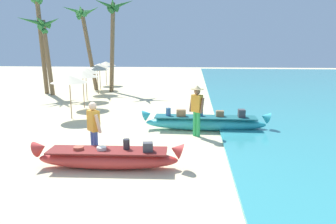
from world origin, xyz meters
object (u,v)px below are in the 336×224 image
boat_red_foreground (108,158)px  palm_tree_far_behind (43,32)px  boat_cyan_midground (205,122)px  person_vendor_hatted (197,107)px  palm_tree_tall_inland (38,9)px  person_tourist_customer (94,128)px  palm_tree_leaning_seaward (113,18)px  palm_tree_mid_cluster (84,23)px

boat_red_foreground → palm_tree_far_behind: 14.69m
boat_red_foreground → boat_cyan_midground: bearing=57.1°
person_vendor_hatted → palm_tree_tall_inland: palm_tree_tall_inland is taller
person_tourist_customer → palm_tree_leaning_seaward: (-2.75, 13.56, 4.01)m
palm_tree_far_behind → person_vendor_hatted: bearing=-43.1°
person_vendor_hatted → person_tourist_customer: 3.93m
palm_tree_tall_inland → palm_tree_far_behind: palm_tree_tall_inland is taller
person_tourist_customer → palm_tree_mid_cluster: 15.63m
boat_cyan_midground → palm_tree_far_behind: size_ratio=0.96×
boat_red_foreground → palm_tree_far_behind: (-7.27, 12.22, 3.72)m
palm_tree_tall_inland → palm_tree_far_behind: (0.56, -0.68, -1.42)m
boat_red_foreground → palm_tree_mid_cluster: 16.47m
person_vendor_hatted → palm_tree_far_behind: 13.44m
palm_tree_leaning_seaward → palm_tree_far_behind: size_ratio=1.25×
boat_cyan_midground → palm_tree_far_behind: (-9.91, 8.13, 3.70)m
person_tourist_customer → palm_tree_far_behind: bearing=120.0°
palm_tree_tall_inland → palm_tree_leaning_seaward: (4.55, 1.22, -0.48)m
person_vendor_hatted → palm_tree_tall_inland: size_ratio=0.26×
palm_tree_tall_inland → palm_tree_mid_cluster: palm_tree_tall_inland is taller
person_vendor_hatted → palm_tree_far_behind: size_ratio=0.36×
palm_tree_tall_inland → boat_red_foreground: bearing=-58.8°
palm_tree_leaning_seaward → palm_tree_mid_cluster: size_ratio=1.05×
boat_cyan_midground → boat_red_foreground: bearing=-122.9°
boat_red_foreground → palm_tree_leaning_seaward: size_ratio=0.64×
palm_tree_mid_cluster → palm_tree_far_behind: palm_tree_mid_cluster is taller
boat_cyan_midground → palm_tree_tall_inland: bearing=139.9°
boat_red_foreground → palm_tree_far_behind: bearing=120.7°
person_tourist_customer → palm_tree_leaning_seaward: palm_tree_leaning_seaward is taller
boat_red_foreground → person_vendor_hatted: size_ratio=2.20×
person_tourist_customer → palm_tree_leaning_seaward: size_ratio=0.26×
boat_red_foreground → person_tourist_customer: bearing=133.9°
person_vendor_hatted → palm_tree_far_behind: (-9.58, 8.95, 2.96)m
palm_tree_tall_inland → palm_tree_mid_cluster: 3.10m
person_vendor_hatted → palm_tree_mid_cluster: palm_tree_mid_cluster is taller
palm_tree_tall_inland → palm_tree_leaning_seaward: bearing=15.0°
boat_red_foreground → person_vendor_hatted: (2.31, 3.27, 0.76)m
boat_red_foreground → palm_tree_leaning_seaward: palm_tree_leaning_seaward is taller
boat_cyan_midground → palm_tree_mid_cluster: palm_tree_mid_cluster is taller
person_vendor_hatted → palm_tree_mid_cluster: size_ratio=0.30×
person_tourist_customer → palm_tree_mid_cluster: size_ratio=0.28×
boat_red_foreground → person_tourist_customer: person_tourist_customer is taller
person_vendor_hatted → palm_tree_tall_inland: 14.66m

